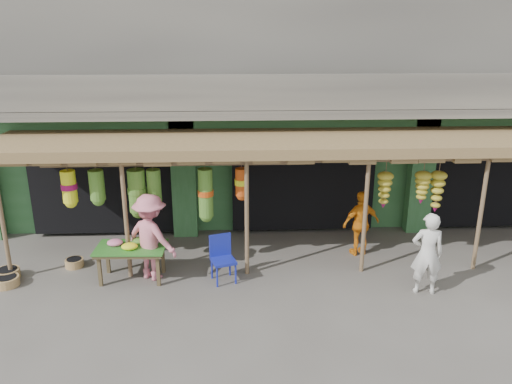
{
  "coord_description": "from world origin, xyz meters",
  "views": [
    {
      "loc": [
        -1.77,
        -9.94,
        5.02
      ],
      "look_at": [
        -1.25,
        1.0,
        1.46
      ],
      "focal_mm": 35.0,
      "sensor_mm": 36.0,
      "label": 1
    }
  ],
  "objects_px": {
    "flower_table": "(132,248)",
    "blue_chair": "(222,256)",
    "person_shopper": "(151,237)",
    "person_front": "(427,254)",
    "person_vendor": "(361,223)"
  },
  "relations": [
    {
      "from": "flower_table",
      "to": "blue_chair",
      "type": "relative_size",
      "value": 1.5
    },
    {
      "from": "blue_chair",
      "to": "person_front",
      "type": "xyz_separation_m",
      "value": [
        4.04,
        -0.75,
        0.3
      ]
    },
    {
      "from": "person_vendor",
      "to": "person_shopper",
      "type": "xyz_separation_m",
      "value": [
        -4.67,
        -0.95,
        0.16
      ]
    },
    {
      "from": "blue_chair",
      "to": "person_vendor",
      "type": "relative_size",
      "value": 0.63
    },
    {
      "from": "blue_chair",
      "to": "person_front",
      "type": "relative_size",
      "value": 0.58
    },
    {
      "from": "person_front",
      "to": "person_vendor",
      "type": "xyz_separation_m",
      "value": [
        -0.84,
        1.85,
        -0.08
      ]
    },
    {
      "from": "blue_chair",
      "to": "person_front",
      "type": "height_order",
      "value": "person_front"
    },
    {
      "from": "flower_table",
      "to": "person_vendor",
      "type": "relative_size",
      "value": 0.95
    },
    {
      "from": "flower_table",
      "to": "blue_chair",
      "type": "height_order",
      "value": "blue_chair"
    },
    {
      "from": "person_front",
      "to": "person_shopper",
      "type": "distance_m",
      "value": 5.58
    },
    {
      "from": "person_front",
      "to": "person_vendor",
      "type": "bearing_deg",
      "value": -57.31
    },
    {
      "from": "flower_table",
      "to": "blue_chair",
      "type": "xyz_separation_m",
      "value": [
        1.88,
        -0.12,
        -0.15
      ]
    },
    {
      "from": "person_front",
      "to": "person_shopper",
      "type": "relative_size",
      "value": 0.91
    },
    {
      "from": "blue_chair",
      "to": "person_shopper",
      "type": "bearing_deg",
      "value": 156.26
    },
    {
      "from": "flower_table",
      "to": "person_front",
      "type": "distance_m",
      "value": 5.98
    }
  ]
}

